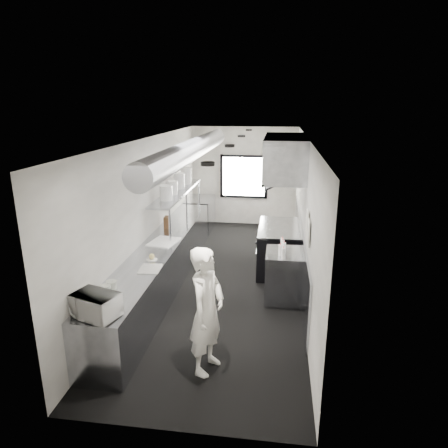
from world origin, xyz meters
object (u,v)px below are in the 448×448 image
(bottle_station, at_px, (284,276))
(exhaust_hood, at_px, (285,157))
(range, at_px, (278,248))
(line_cook, at_px, (207,311))
(far_work_table, at_px, (200,214))
(plate_stack_d, at_px, (186,176))
(squeeze_bottle_e, at_px, (282,242))
(knife_block, at_px, (167,222))
(prep_counter, at_px, (162,265))
(deli_tub_b, at_px, (106,289))
(squeeze_bottle_b, at_px, (280,250))
(plate_stack_c, at_px, (179,181))
(plate_stack_b, at_px, (173,188))
(squeeze_bottle_c, at_px, (284,248))
(small_plate, at_px, (152,260))
(pass_shelf, at_px, (178,193))
(deli_tub_a, at_px, (111,285))
(plate_stack_a, at_px, (166,193))
(squeeze_bottle_d, at_px, (283,245))
(cutting_board, at_px, (164,242))
(squeeze_bottle_a, at_px, (283,253))
(microwave, at_px, (96,305))

(bottle_station, bearing_deg, exhaust_hood, 92.18)
(range, height_order, line_cook, line_cook)
(line_cook, bearing_deg, far_work_table, 29.77)
(plate_stack_d, xyz_separation_m, squeeze_bottle_e, (2.29, -2.25, -0.78))
(knife_block, bearing_deg, prep_counter, -85.50)
(plate_stack_d, relative_size, squeeze_bottle_e, 2.35)
(range, relative_size, bottle_station, 1.78)
(deli_tub_b, xyz_separation_m, squeeze_bottle_b, (2.40, 1.75, 0.05))
(squeeze_bottle_b, bearing_deg, plate_stack_c, 136.53)
(range, distance_m, deli_tub_b, 4.11)
(range, bearing_deg, plate_stack_b, -179.54)
(exhaust_hood, bearing_deg, squeeze_bottle_c, -88.49)
(bottle_station, distance_m, small_plate, 2.35)
(line_cook, height_order, knife_block, line_cook)
(pass_shelf, relative_size, deli_tub_b, 20.62)
(pass_shelf, xyz_separation_m, plate_stack_c, (-0.02, 0.29, 0.21))
(prep_counter, bearing_deg, small_plate, -84.08)
(pass_shelf, relative_size, small_plate, 16.71)
(line_cook, height_order, squeeze_bottle_e, line_cook)
(prep_counter, distance_m, deli_tub_a, 2.06)
(plate_stack_a, bearing_deg, line_cook, -65.94)
(squeeze_bottle_d, bearing_deg, line_cook, -112.82)
(cutting_board, bearing_deg, pass_shelf, 93.03)
(plate_stack_a, distance_m, squeeze_bottle_e, 2.48)
(range, bearing_deg, small_plate, -135.41)
(squeeze_bottle_c, bearing_deg, plate_stack_a, 159.22)
(small_plate, bearing_deg, deli_tub_a, -101.83)
(deli_tub_a, bearing_deg, plate_stack_a, 87.98)
(small_plate, xyz_separation_m, knife_block, (-0.24, 1.82, 0.11))
(knife_block, xyz_separation_m, squeeze_bottle_b, (2.37, -1.32, -0.02))
(plate_stack_c, bearing_deg, squeeze_bottle_b, -43.47)
(knife_block, xyz_separation_m, plate_stack_c, (0.09, 0.85, 0.73))
(exhaust_hood, relative_size, squeeze_bottle_c, 11.36)
(squeeze_bottle_a, bearing_deg, exhaust_hood, 90.78)
(small_plate, distance_m, squeeze_bottle_b, 2.19)
(range, height_order, plate_stack_d, plate_stack_d)
(bottle_station, bearing_deg, deli_tub_a, -143.77)
(far_work_table, height_order, microwave, microwave)
(line_cook, height_order, squeeze_bottle_d, line_cook)
(plate_stack_d, bearing_deg, prep_counter, -89.06)
(deli_tub_b, distance_m, squeeze_bottle_e, 3.28)
(deli_tub_a, bearing_deg, microwave, -80.34)
(exhaust_hood, distance_m, plate_stack_c, 2.47)
(cutting_board, height_order, squeeze_bottle_a, squeeze_bottle_a)
(line_cook, relative_size, deli_tub_a, 11.07)
(deli_tub_a, distance_m, squeeze_bottle_b, 2.87)
(knife_block, bearing_deg, plate_stack_d, 80.70)
(plate_stack_b, distance_m, squeeze_bottle_b, 2.85)
(prep_counter, bearing_deg, cutting_board, 41.89)
(pass_shelf, xyz_separation_m, plate_stack_a, (-0.01, -0.86, 0.18))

